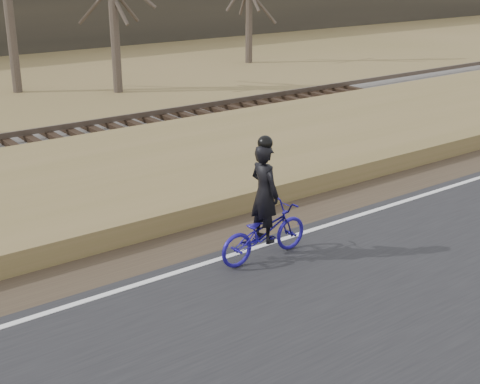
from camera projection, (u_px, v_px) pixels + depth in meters
cyclist at (264, 220)px, 11.70m from camera, size 1.87×0.69×2.25m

